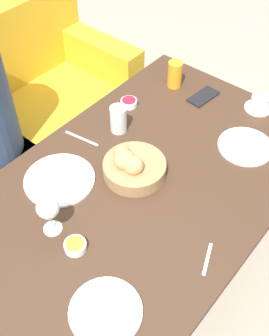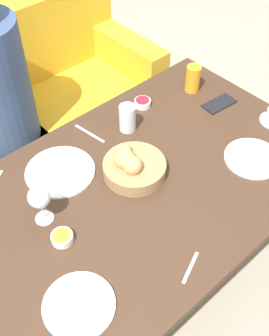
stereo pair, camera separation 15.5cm
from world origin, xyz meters
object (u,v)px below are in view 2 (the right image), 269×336
plate_near_left (79,305)px  spoon_coffee (190,267)px  bread_basket (133,166)px  plate_near_right (253,158)px  wine_glass (39,198)px  plate_far_center (60,171)px  knife_silver (90,133)px  water_tumbler (127,118)px  seated_person (1,120)px  juice_glass (193,79)px  jam_bowl_honey (62,238)px  couch (12,127)px  jam_bowl_berry (143,103)px  cell_phone (219,104)px

plate_near_left → spoon_coffee: bearing=-21.5°
bread_basket → plate_near_right: (0.40, -0.25, -0.04)m
spoon_coffee → wine_glass: bearing=116.8°
plate_far_center → knife_silver: size_ratio=1.64×
plate_near_right → water_tumbler: size_ratio=1.90×
seated_person → juice_glass: (0.68, -0.60, 0.24)m
juice_glass → jam_bowl_honey: (-0.91, -0.27, -0.05)m
knife_silver → spoon_coffee: 0.71m
couch → jam_bowl_honey: size_ratio=22.49×
juice_glass → jam_bowl_berry: bearing=164.7°
wine_glass → jam_bowl_honey: wine_glass is taller
bread_basket → jam_bowl_honey: 0.37m
plate_near_left → cell_phone: size_ratio=1.38×
water_tumbler → plate_near_right: bearing=-61.9°
wine_glass → cell_phone: bearing=0.4°
jam_bowl_honey → knife_silver: jam_bowl_honey is taller
water_tumbler → jam_bowl_honey: 0.58m
seated_person → knife_silver: seated_person is taller
seated_person → cell_phone: 1.05m
cell_phone → knife_silver: bearing=157.0°
jam_bowl_berry → spoon_coffee: bearing=-122.1°
seated_person → cell_phone: seated_person is taller
seated_person → jam_bowl_honey: (-0.23, -0.88, 0.19)m
plate_near_right → knife_silver: (-0.38, 0.54, -0.00)m
plate_near_left → juice_glass: size_ratio=1.75×
water_tumbler → wine_glass: bearing=-163.1°
plate_near_left → knife_silver: size_ratio=1.34×
seated_person → water_tumbler: (0.29, -0.61, 0.23)m
bread_basket → juice_glass: size_ratio=1.91×
plate_near_left → wine_glass: size_ratio=1.38×
plate_near_left → jam_bowl_berry: 0.95m
plate_near_right → juice_glass: juice_glass is taller
plate_near_right → plate_far_center: bearing=143.4°
plate_near_left → plate_far_center: (0.26, 0.47, 0.00)m
seated_person → cell_phone: size_ratio=7.94×
jam_bowl_honey → cell_phone: 0.93m
plate_far_center → bread_basket: bearing=-43.2°
couch → plate_near_right: bearing=-70.4°
plate_near_right → knife_silver: size_ratio=1.37×
jam_bowl_honey → knife_silver: 0.52m
bread_basket → spoon_coffee: (-0.13, -0.42, -0.04)m
spoon_coffee → plate_near_right: bearing=17.1°
plate_near_right → jam_bowl_honey: size_ratio=3.01×
jam_bowl_berry → cell_phone: bearing=-40.7°
bread_basket → plate_far_center: bread_basket is taller
plate_near_left → jam_bowl_honey: 0.24m
couch → seated_person: size_ratio=1.32×
couch → juice_glass: (0.59, -0.76, 0.45)m
plate_near_left → plate_far_center: same height
wine_glass → spoon_coffee: 0.53m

